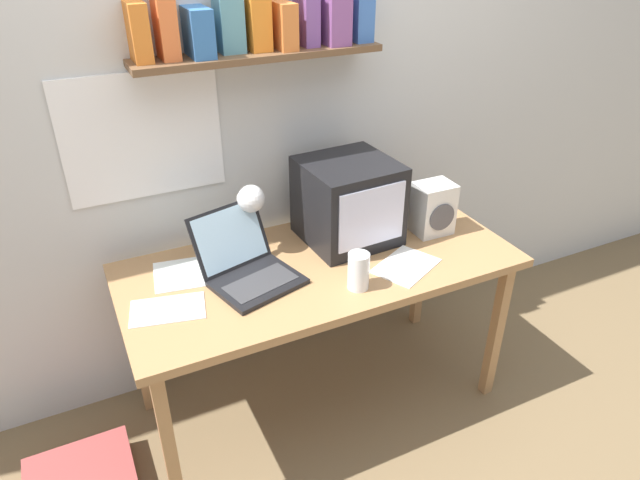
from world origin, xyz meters
TOP-DOWN VIEW (x-y plane):
  - ground_plane at (0.00, 0.00)m, footprint 12.00×12.00m
  - back_wall at (-0.00, 0.45)m, footprint 5.60×0.24m
  - corner_desk at (0.00, 0.00)m, footprint 1.55×0.71m
  - crt_monitor at (0.19, 0.13)m, footprint 0.38×0.38m
  - laptop at (-0.30, 0.03)m, footprint 0.38×0.41m
  - desk_lamp at (-0.21, 0.19)m, footprint 0.11×0.17m
  - juice_glass at (0.05, -0.22)m, footprint 0.08×0.08m
  - space_heater at (0.54, 0.01)m, footprint 0.16×0.14m
  - loose_paper_near_monitor at (0.29, -0.17)m, footprint 0.31×0.27m
  - loose_paper_near_laptop at (-0.61, -0.05)m, footprint 0.28×0.21m
  - open_notebook at (-0.49, 0.14)m, footprint 0.29×0.25m

SIDE VIEW (x-z plane):
  - ground_plane at x=0.00m, z-range 0.00..0.00m
  - corner_desk at x=0.00m, z-range 0.30..1.04m
  - loose_paper_near_monitor at x=0.29m, z-range 0.74..0.74m
  - loose_paper_near_laptop at x=-0.61m, z-range 0.74..0.74m
  - open_notebook at x=-0.49m, z-range 0.74..0.74m
  - laptop at x=-0.30m, z-range 0.68..0.92m
  - juice_glass at x=0.05m, z-range 0.73..0.87m
  - space_heater at x=0.54m, z-range 0.74..0.96m
  - crt_monitor at x=0.19m, z-range 0.74..1.08m
  - desk_lamp at x=-0.21m, z-range 0.80..1.10m
  - back_wall at x=0.00m, z-range 0.01..2.61m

